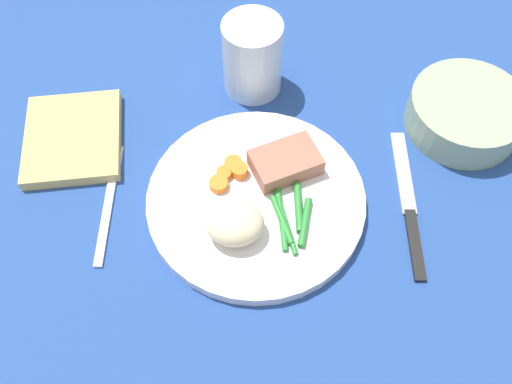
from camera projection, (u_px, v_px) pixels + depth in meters
dining_table at (251, 203)px, 68.41cm from camera, size 120.00×90.00×2.00cm
dinner_plate at (256, 200)px, 66.51cm from camera, size 25.85×25.85×1.60cm
meat_portion at (285, 162)px, 66.93cm from camera, size 9.33×7.98×2.46cm
mashed_potatoes at (235, 223)px, 61.74cm from camera, size 6.53×5.63×3.85cm
carrot_slices at (231, 171)px, 67.14cm from camera, size 4.55×5.14×1.25cm
green_beans at (292, 217)px, 63.89cm from camera, size 4.96×9.25×0.87cm
fork at (108, 204)px, 66.94cm from camera, size 1.44×16.60×0.40cm
knife at (408, 205)px, 66.81cm from camera, size 1.70×20.50×0.64cm
water_glass at (252, 61)px, 73.47cm from camera, size 7.81×7.81×10.43cm
salad_bowl at (466, 111)px, 71.31cm from camera, size 14.68×14.68×4.71cm
napkin at (73, 138)px, 71.41cm from camera, size 13.49×15.13×1.58cm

